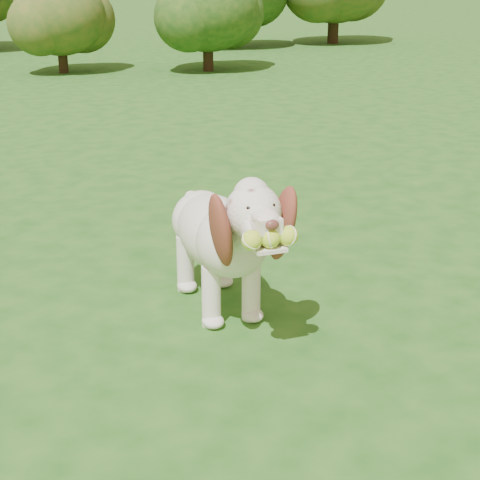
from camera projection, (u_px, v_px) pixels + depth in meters
name	position (u px, v px, depth m)	size (l,w,h in m)	color
ground	(102.00, 309.00, 3.40)	(80.00, 80.00, 0.00)	#1B4C15
dog	(223.00, 232.00, 3.25)	(0.46, 1.12, 0.73)	silver
shrub_c	(59.00, 16.00, 11.03)	(1.39, 1.39, 1.44)	#382314
shrub_d	(207.00, 8.00, 11.21)	(1.56, 1.56, 1.62)	#382314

